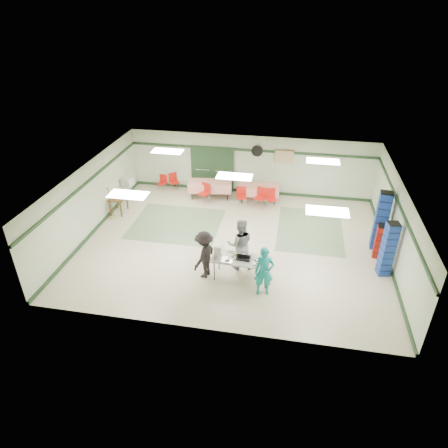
% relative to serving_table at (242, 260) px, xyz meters
% --- Properties ---
extents(floor, '(11.00, 11.00, 0.00)m').
position_rel_serving_table_xyz_m(floor, '(-0.59, 2.05, -0.72)').
color(floor, '#BFB89A').
rests_on(floor, ground).
extents(ceiling, '(11.00, 11.00, 0.00)m').
position_rel_serving_table_xyz_m(ceiling, '(-0.59, 2.05, 1.98)').
color(ceiling, silver).
rests_on(ceiling, wall_back).
extents(wall_back, '(11.00, 0.00, 11.00)m').
position_rel_serving_table_xyz_m(wall_back, '(-0.59, 6.55, 0.63)').
color(wall_back, '#B3BCA1').
rests_on(wall_back, floor).
extents(wall_front, '(11.00, 0.00, 11.00)m').
position_rel_serving_table_xyz_m(wall_front, '(-0.59, -2.45, 0.63)').
color(wall_front, '#B3BCA1').
rests_on(wall_front, floor).
extents(wall_left, '(0.00, 9.00, 9.00)m').
position_rel_serving_table_xyz_m(wall_left, '(-6.09, 2.05, 0.63)').
color(wall_left, '#B3BCA1').
rests_on(wall_left, floor).
extents(wall_right, '(0.00, 9.00, 9.00)m').
position_rel_serving_table_xyz_m(wall_right, '(4.91, 2.05, 0.63)').
color(wall_right, '#B3BCA1').
rests_on(wall_right, floor).
extents(trim_back, '(11.00, 0.06, 0.10)m').
position_rel_serving_table_xyz_m(trim_back, '(-0.59, 6.52, 1.33)').
color(trim_back, '#1F3A20').
rests_on(trim_back, wall_back).
extents(baseboard_back, '(11.00, 0.06, 0.12)m').
position_rel_serving_table_xyz_m(baseboard_back, '(-0.59, 6.52, -0.66)').
color(baseboard_back, '#1F3A20').
rests_on(baseboard_back, floor).
extents(trim_left, '(0.06, 9.00, 0.10)m').
position_rel_serving_table_xyz_m(trim_left, '(-6.06, 2.05, 1.33)').
color(trim_left, '#1F3A20').
rests_on(trim_left, wall_back).
extents(baseboard_left, '(0.06, 9.00, 0.12)m').
position_rel_serving_table_xyz_m(baseboard_left, '(-6.06, 2.05, -0.66)').
color(baseboard_left, '#1F3A20').
rests_on(baseboard_left, floor).
extents(trim_right, '(0.06, 9.00, 0.10)m').
position_rel_serving_table_xyz_m(trim_right, '(4.88, 2.05, 1.33)').
color(trim_right, '#1F3A20').
rests_on(trim_right, wall_back).
extents(baseboard_right, '(0.06, 9.00, 0.12)m').
position_rel_serving_table_xyz_m(baseboard_right, '(4.88, 2.05, -0.66)').
color(baseboard_right, '#1F3A20').
rests_on(baseboard_right, floor).
extents(green_patch_a, '(3.50, 3.00, 0.01)m').
position_rel_serving_table_xyz_m(green_patch_a, '(-3.09, 3.05, -0.71)').
color(green_patch_a, gray).
rests_on(green_patch_a, floor).
extents(green_patch_b, '(2.50, 3.50, 0.01)m').
position_rel_serving_table_xyz_m(green_patch_b, '(2.21, 3.55, -0.71)').
color(green_patch_b, gray).
rests_on(green_patch_b, floor).
extents(double_door_left, '(0.90, 0.06, 2.10)m').
position_rel_serving_table_xyz_m(double_door_left, '(-2.79, 6.49, 0.33)').
color(double_door_left, gray).
rests_on(double_door_left, floor).
extents(double_door_right, '(0.90, 0.06, 2.10)m').
position_rel_serving_table_xyz_m(double_door_right, '(-1.84, 6.49, 0.33)').
color(double_door_right, gray).
rests_on(double_door_right, floor).
extents(door_frame, '(2.00, 0.03, 2.15)m').
position_rel_serving_table_xyz_m(door_frame, '(-2.32, 6.47, 0.33)').
color(door_frame, '#1F3A20').
rests_on(door_frame, floor).
extents(wall_fan, '(0.50, 0.10, 0.50)m').
position_rel_serving_table_xyz_m(wall_fan, '(-0.29, 6.49, 1.33)').
color(wall_fan, black).
rests_on(wall_fan, wall_back).
extents(scroll_banner, '(0.80, 0.02, 0.60)m').
position_rel_serving_table_xyz_m(scroll_banner, '(0.91, 6.49, 1.13)').
color(scroll_banner, '#D8B587').
rests_on(scroll_banner, wall_back).
extents(serving_table, '(1.96, 0.88, 0.76)m').
position_rel_serving_table_xyz_m(serving_table, '(0.00, 0.00, 0.00)').
color(serving_table, '#9E9D99').
rests_on(serving_table, floor).
extents(sheet_tray_right, '(0.54, 0.42, 0.02)m').
position_rel_serving_table_xyz_m(sheet_tray_right, '(0.63, -0.10, 0.05)').
color(sheet_tray_right, silver).
rests_on(sheet_tray_right, serving_table).
extents(sheet_tray_mid, '(0.60, 0.47, 0.02)m').
position_rel_serving_table_xyz_m(sheet_tray_mid, '(-0.14, 0.13, 0.05)').
color(sheet_tray_mid, silver).
rests_on(sheet_tray_mid, serving_table).
extents(sheet_tray_left, '(0.59, 0.46, 0.02)m').
position_rel_serving_table_xyz_m(sheet_tray_left, '(-0.54, -0.13, 0.05)').
color(sheet_tray_left, silver).
rests_on(sheet_tray_left, serving_table).
extents(baking_pan, '(0.46, 0.30, 0.08)m').
position_rel_serving_table_xyz_m(baking_pan, '(0.05, 0.01, 0.08)').
color(baking_pan, black).
rests_on(baking_pan, serving_table).
extents(foam_box_stack, '(0.24, 0.22, 0.36)m').
position_rel_serving_table_xyz_m(foam_box_stack, '(-0.78, 0.07, 0.22)').
color(foam_box_stack, white).
rests_on(foam_box_stack, serving_table).
extents(volunteer_teal, '(0.64, 0.47, 1.62)m').
position_rel_serving_table_xyz_m(volunteer_teal, '(0.76, -0.60, 0.09)').
color(volunteer_teal, teal).
rests_on(volunteer_teal, floor).
extents(volunteer_grey, '(1.01, 0.86, 1.81)m').
position_rel_serving_table_xyz_m(volunteer_grey, '(-0.15, 0.61, 0.19)').
color(volunteer_grey, gray).
rests_on(volunteer_grey, floor).
extents(volunteer_dark, '(0.90, 1.20, 1.64)m').
position_rel_serving_table_xyz_m(volunteer_dark, '(-1.20, -0.07, 0.10)').
color(volunteer_dark, black).
rests_on(volunteer_dark, floor).
extents(dining_table_a, '(1.80, 0.89, 0.77)m').
position_rel_serving_table_xyz_m(dining_table_a, '(-0.07, 5.68, -0.15)').
color(dining_table_a, red).
rests_on(dining_table_a, floor).
extents(dining_table_b, '(2.01, 1.11, 0.77)m').
position_rel_serving_table_xyz_m(dining_table_b, '(-2.27, 5.68, -0.15)').
color(dining_table_b, red).
rests_on(dining_table_b, floor).
extents(chair_a, '(0.53, 0.53, 0.92)m').
position_rel_serving_table_xyz_m(chair_a, '(0.08, 5.12, -0.16)').
color(chair_a, red).
rests_on(chair_a, floor).
extents(chair_b, '(0.48, 0.48, 0.87)m').
position_rel_serving_table_xyz_m(chair_b, '(-0.76, 5.12, -0.19)').
color(chair_b, red).
rests_on(chair_b, floor).
extents(chair_c, '(0.53, 0.53, 0.90)m').
position_rel_serving_table_xyz_m(chair_c, '(0.51, 5.12, -0.17)').
color(chair_c, red).
rests_on(chair_c, floor).
extents(chair_d, '(0.56, 0.56, 0.91)m').
position_rel_serving_table_xyz_m(chair_d, '(-2.37, 5.11, -0.16)').
color(chair_d, red).
rests_on(chair_d, floor).
extents(chair_loose_a, '(0.55, 0.55, 0.84)m').
position_rel_serving_table_xyz_m(chair_loose_a, '(-4.11, 6.11, -0.20)').
color(chair_loose_a, red).
rests_on(chair_loose_a, floor).
extents(chair_loose_b, '(0.44, 0.44, 0.79)m').
position_rel_serving_table_xyz_m(chair_loose_b, '(-4.59, 5.96, -0.24)').
color(chair_loose_b, red).
rests_on(chair_loose_b, floor).
extents(crate_stack_blue_a, '(0.47, 0.47, 2.22)m').
position_rel_serving_table_xyz_m(crate_stack_blue_a, '(4.56, 2.71, 0.39)').
color(crate_stack_blue_a, '#19389A').
rests_on(crate_stack_blue_a, floor).
extents(crate_stack_red, '(0.44, 0.44, 1.25)m').
position_rel_serving_table_xyz_m(crate_stack_red, '(4.56, 2.12, -0.09)').
color(crate_stack_red, maroon).
rests_on(crate_stack_red, floor).
extents(crate_stack_blue_b, '(0.43, 0.43, 1.93)m').
position_rel_serving_table_xyz_m(crate_stack_blue_b, '(4.56, 1.08, 0.25)').
color(crate_stack_blue_b, '#19389A').
rests_on(crate_stack_blue_b, floor).
extents(printer_table, '(0.61, 0.91, 0.74)m').
position_rel_serving_table_xyz_m(printer_table, '(-5.74, 3.56, -0.08)').
color(printer_table, brown).
rests_on(printer_table, floor).
extents(office_printer, '(0.52, 0.48, 0.35)m').
position_rel_serving_table_xyz_m(office_printer, '(-5.74, 4.68, 0.20)').
color(office_printer, '#B7B7B2').
rests_on(office_printer, printer_table).
extents(broom, '(0.06, 0.23, 1.39)m').
position_rel_serving_table_xyz_m(broom, '(-5.82, 3.06, 0.01)').
color(broom, brown).
rests_on(broom, floor).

